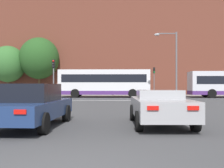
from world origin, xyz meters
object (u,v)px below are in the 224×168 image
object	(u,v)px
bus_crossing_lead	(104,83)
street_lamp_junction	(172,58)
car_roadster_right	(160,107)
traffic_light_far_left	(75,78)
traffic_light_near_left	(54,73)
traffic_light_far_right	(154,77)
car_saloon_left	(30,105)
pedestrian_waiting	(113,88)

from	to	relation	value
bus_crossing_lead	street_lamp_junction	bearing A→B (deg)	50.87
car_roadster_right	bus_crossing_lead	world-z (taller)	bus_crossing_lead
traffic_light_far_left	street_lamp_junction	world-z (taller)	street_lamp_junction
traffic_light_near_left	traffic_light_far_right	bearing A→B (deg)	47.63
traffic_light_far_right	street_lamp_junction	distance (m)	11.63
bus_crossing_lead	traffic_light_far_left	distance (m)	7.93
bus_crossing_lead	traffic_light_far_left	world-z (taller)	traffic_light_far_left
car_saloon_left	traffic_light_near_left	world-z (taller)	traffic_light_near_left
traffic_light_far_right	pedestrian_waiting	xyz separation A→B (m)	(-5.71, 0.39, -1.57)
car_roadster_right	pedestrian_waiting	world-z (taller)	pedestrian_waiting
bus_crossing_lead	traffic_light_far_right	bearing A→B (deg)	132.26
traffic_light_near_left	traffic_light_far_right	size ratio (longest dim) A/B	1.00
car_saloon_left	traffic_light_far_left	world-z (taller)	traffic_light_far_left
bus_crossing_lead	traffic_light_near_left	xyz separation A→B (m)	(-4.52, -6.19, 0.90)
car_roadster_right	traffic_light_near_left	bearing A→B (deg)	113.71
traffic_light_far_right	pedestrian_waiting	bearing A→B (deg)	176.11
traffic_light_far_left	pedestrian_waiting	bearing A→B (deg)	-2.09
traffic_light_near_left	pedestrian_waiting	world-z (taller)	traffic_light_near_left
traffic_light_far_left	traffic_light_far_right	world-z (taller)	traffic_light_far_right
car_roadster_right	traffic_light_far_left	world-z (taller)	traffic_light_far_left
pedestrian_waiting	traffic_light_far_left	bearing A→B (deg)	-154.34
pedestrian_waiting	traffic_light_near_left	bearing A→B (deg)	-85.39
bus_crossing_lead	traffic_light_far_right	size ratio (longest dim) A/B	2.71
car_roadster_right	pedestrian_waiting	bearing A→B (deg)	93.46
car_saloon_left	traffic_light_far_right	distance (m)	30.36
bus_crossing_lead	street_lamp_junction	world-z (taller)	street_lamp_junction
traffic_light_far_right	street_lamp_junction	xyz separation A→B (m)	(0.37, -11.53, 1.45)
street_lamp_junction	pedestrian_waiting	bearing A→B (deg)	117.00
traffic_light_far_left	car_roadster_right	bearing A→B (deg)	-75.19
car_roadster_right	traffic_light_near_left	size ratio (longest dim) A/B	1.13
traffic_light_far_right	bus_crossing_lead	bearing A→B (deg)	-137.74
traffic_light_near_left	pedestrian_waiting	xyz separation A→B (m)	(5.34, 12.50, -1.57)
car_roadster_right	bus_crossing_lead	size ratio (longest dim) A/B	0.42
car_saloon_left	street_lamp_junction	xyz separation A→B (m)	(8.08, 17.77, 3.33)
traffic_light_near_left	street_lamp_junction	size ratio (longest dim) A/B	0.59
traffic_light_near_left	car_roadster_right	bearing A→B (deg)	-64.91
car_roadster_right	traffic_light_far_left	distance (m)	30.44
bus_crossing_lead	street_lamp_junction	xyz separation A→B (m)	(6.89, -5.60, 2.35)
traffic_light_near_left	traffic_light_far_right	world-z (taller)	same
car_roadster_right	street_lamp_junction	xyz separation A→B (m)	(3.60, 17.26, 3.41)
street_lamp_junction	traffic_light_near_left	bearing A→B (deg)	-177.08
car_roadster_right	street_lamp_junction	distance (m)	17.96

